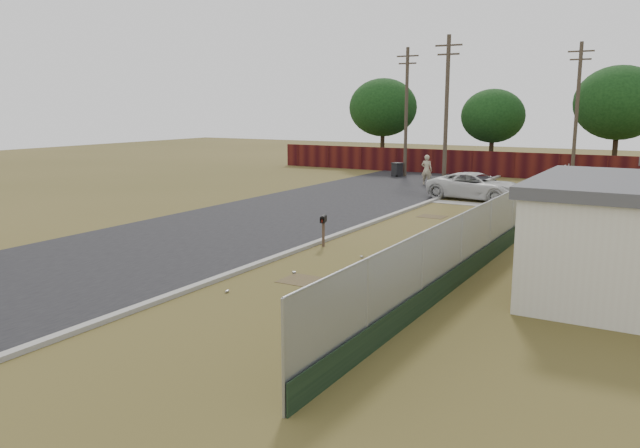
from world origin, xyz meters
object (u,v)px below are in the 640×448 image
Objects in this scene: pedestrian at (427,170)px; mailbox at (323,222)px; fire_hydrant at (338,339)px; trash_bin at (397,170)px; pickup_truck at (476,186)px.

mailbox is at bearing 97.77° from pedestrian.
pedestrian is at bearing 107.30° from fire_hydrant.
fire_hydrant is 33.22m from trash_bin.
pickup_truck is 6.62m from pedestrian.
mailbox is 14.22m from pickup_truck.
pickup_truck is 5.18× the size of trash_bin.
fire_hydrant is at bearing -58.39° from mailbox.
trash_bin is at bearing -46.45° from pedestrian.
pickup_truck reaches higher than trash_bin.
pickup_truck is (1.36, 14.15, -0.18)m from mailbox.
pickup_truck is at bearing 84.51° from mailbox.
mailbox reaches higher than trash_bin.
pickup_truck reaches higher than mailbox.
pedestrian is (-8.56, 27.50, 0.55)m from fire_hydrant.
mailbox is at bearing -73.12° from trash_bin.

